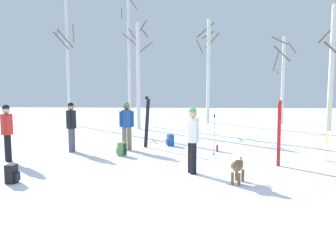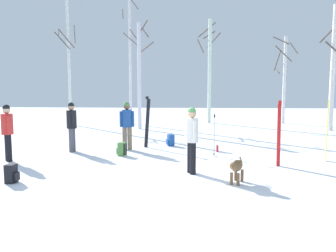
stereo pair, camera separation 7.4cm
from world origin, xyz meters
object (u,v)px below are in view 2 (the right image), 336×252
(person_2, at_px, (192,136))
(birch_tree_3, at_px, (209,69))
(birch_tree_1, at_px, (130,58))
(dog, at_px, (237,167))
(ski_pair_planted_1, at_px, (279,134))
(ski_pair_planted_0, at_px, (327,131))
(person_3, at_px, (127,123))
(water_bottle_0, at_px, (217,149))
(birch_tree_0, at_px, (69,59))
(birch_tree_4, at_px, (284,77))
(backpack_0, at_px, (170,140))
(backpack_2, at_px, (122,149))
(birch_tree_2, at_px, (140,74))
(ski_poles_1, at_px, (191,129))
(birch_tree_5, at_px, (333,66))
(ski_pair_planted_2, at_px, (147,122))
(person_0, at_px, (7,129))
(backpack_1, at_px, (11,174))
(person_1, at_px, (72,124))
(ski_poles_0, at_px, (214,134))

(person_2, height_order, birch_tree_3, birch_tree_3)
(birch_tree_1, bearing_deg, dog, -70.29)
(ski_pair_planted_1, bearing_deg, ski_pair_planted_0, 26.05)
(person_3, distance_m, water_bottle_0, 3.31)
(person_2, bearing_deg, birch_tree_0, 122.27)
(birch_tree_4, bearing_deg, backpack_0, -127.03)
(ski_pair_planted_1, xyz_separation_m, birch_tree_1, (-6.07, 11.12, 3.12))
(ski_pair_planted_0, xyz_separation_m, backpack_0, (-4.85, 2.43, -0.71))
(backpack_0, relative_size, birch_tree_0, 0.06)
(backpack_2, distance_m, birch_tree_2, 7.87)
(ski_poles_1, relative_size, backpack_2, 3.35)
(water_bottle_0, height_order, birch_tree_5, birch_tree_5)
(person_2, distance_m, ski_pair_planted_1, 2.63)
(ski_pair_planted_0, xyz_separation_m, ski_pair_planted_2, (-5.70, 2.04, 0.02))
(dog, bearing_deg, birch_tree_0, 123.83)
(ski_pair_planted_1, xyz_separation_m, birch_tree_3, (-1.22, 12.05, 2.50))
(ski_pair_planted_1, xyz_separation_m, birch_tree_5, (4.90, 8.49, 2.42))
(person_0, height_order, birch_tree_2, birch_tree_2)
(person_0, xyz_separation_m, person_2, (5.51, -1.17, 0.00))
(dog, distance_m, backpack_0, 5.38)
(backpack_1, bearing_deg, ski_pair_planted_1, 17.35)
(person_1, bearing_deg, birch_tree_2, 78.11)
(birch_tree_2, relative_size, birch_tree_5, 0.90)
(birch_tree_2, xyz_separation_m, birch_tree_5, (10.04, -0.09, 0.39))
(person_2, bearing_deg, backpack_0, 100.28)
(person_3, bearing_deg, ski_poles_0, -17.85)
(ski_poles_1, distance_m, birch_tree_0, 11.45)
(person_3, bearing_deg, person_1, -165.95)
(birch_tree_0, bearing_deg, birch_tree_5, -7.55)
(person_1, distance_m, birch_tree_2, 7.18)
(backpack_1, height_order, birch_tree_1, birch_tree_1)
(water_bottle_0, relative_size, birch_tree_5, 0.04)
(backpack_0, bearing_deg, ski_pair_planted_1, -45.13)
(dog, relative_size, ski_poles_0, 0.62)
(person_2, relative_size, dog, 2.02)
(dog, distance_m, ski_pair_planted_1, 2.39)
(water_bottle_0, height_order, birch_tree_3, birch_tree_3)
(ski_pair_planted_0, height_order, birch_tree_4, birch_tree_4)
(backpack_0, height_order, birch_tree_2, birch_tree_2)
(person_2, relative_size, ski_poles_1, 1.16)
(backpack_2, bearing_deg, person_1, 161.80)
(ski_poles_0, bearing_deg, ski_poles_1, 133.95)
(ski_poles_1, relative_size, backpack_0, 3.35)
(ski_poles_1, bearing_deg, backpack_1, -135.39)
(dog, distance_m, backpack_1, 5.24)
(backpack_2, xyz_separation_m, water_bottle_0, (3.18, 0.83, -0.10))
(backpack_0, distance_m, birch_tree_0, 10.33)
(person_2, distance_m, backpack_2, 3.22)
(ski_pair_planted_0, bearing_deg, person_1, 172.86)
(ski_pair_planted_2, bearing_deg, person_2, -67.16)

